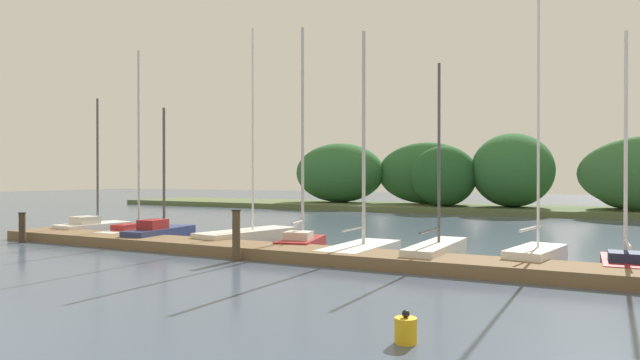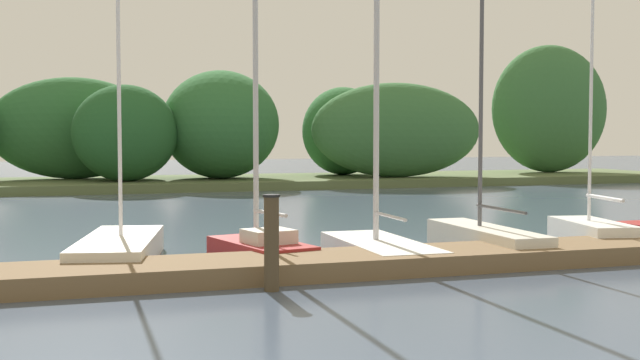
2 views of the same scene
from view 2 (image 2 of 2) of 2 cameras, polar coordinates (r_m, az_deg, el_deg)
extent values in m
cube|color=brown|center=(14.44, -3.39, -6.08)|extent=(23.74, 1.80, 0.35)
cube|color=#56663D|center=(39.52, -12.95, -0.27)|extent=(58.18, 8.00, 0.40)
ellipsoid|color=#2D6633|center=(40.96, -16.72, 3.47)|extent=(7.98, 3.23, 4.85)
ellipsoid|color=#2D6633|center=(43.28, 1.62, 3.43)|extent=(4.38, 3.83, 4.62)
ellipsoid|color=#386B38|center=(48.00, 15.70, 4.79)|extent=(7.17, 3.45, 7.14)
ellipsoid|color=#2D6633|center=(39.82, -6.93, 3.85)|extent=(5.62, 5.81, 5.20)
ellipsoid|color=#235628|center=(38.06, -13.39, 3.20)|extent=(4.72, 3.37, 4.37)
ellipsoid|color=#386B38|center=(40.91, 5.43, 3.48)|extent=(8.97, 3.06, 4.69)
cube|color=silver|center=(16.32, -13.82, -4.80)|extent=(2.21, 4.37, 0.52)
cube|color=silver|center=(18.17, -12.98, -4.07)|extent=(0.94, 1.18, 0.44)
cylinder|color=silver|center=(16.59, -13.85, 9.56)|extent=(0.08, 0.08, 7.69)
cube|color=maroon|center=(16.19, -4.13, -4.98)|extent=(1.72, 2.85, 0.41)
cube|color=maroon|center=(17.25, -5.95, -4.55)|extent=(0.77, 0.79, 0.35)
cube|color=beige|center=(15.85, -3.59, -3.92)|extent=(1.02, 0.97, 0.27)
cylinder|color=#B7B7BC|center=(16.28, -4.51, 8.73)|extent=(0.11, 0.11, 7.34)
cylinder|color=#B7B7BC|center=(15.75, -3.51, -2.30)|extent=(0.36, 1.28, 0.07)
cube|color=white|center=(16.55, 4.25, -4.89)|extent=(1.48, 3.84, 0.36)
cube|color=white|center=(18.15, 2.31, -4.23)|extent=(0.78, 0.97, 0.31)
cylinder|color=#B7B7BC|center=(16.71, 3.95, 7.63)|extent=(0.12, 0.12, 6.88)
cylinder|color=#B7B7BC|center=(16.04, 4.85, -2.51)|extent=(0.11, 1.65, 0.06)
cube|color=silver|center=(17.68, 11.48, -4.12)|extent=(1.02, 3.95, 0.55)
cube|color=silver|center=(19.24, 8.97, -3.59)|extent=(0.54, 0.99, 0.47)
cylinder|color=#4C4C51|center=(17.82, 11.13, 5.60)|extent=(0.09, 0.09, 5.45)
cylinder|color=#4C4C51|center=(17.09, 12.44, -1.99)|extent=(0.11, 1.96, 0.06)
cube|color=white|center=(19.32, 18.42, -3.58)|extent=(1.52, 2.78, 0.57)
cube|color=white|center=(20.39, 17.00, -3.29)|extent=(0.68, 0.75, 0.48)
cylinder|color=silver|center=(19.44, 18.37, 7.75)|extent=(0.07, 0.07, 7.08)
cylinder|color=silver|center=(18.75, 19.18, -1.18)|extent=(0.40, 1.64, 0.08)
cube|color=maroon|center=(21.68, 20.97, -3.22)|extent=(0.63, 0.70, 0.32)
cylinder|color=#4C3D28|center=(13.11, -3.39, -4.47)|extent=(0.24, 0.24, 1.51)
cylinder|color=black|center=(13.03, -3.40, -1.10)|extent=(0.28, 0.28, 0.04)
camera|label=1|loc=(12.93, 74.71, 1.07)|focal=30.12mm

